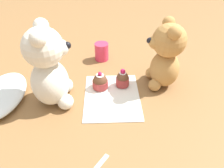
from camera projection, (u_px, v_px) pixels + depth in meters
name	position (u px, v px, depth m)	size (l,w,h in m)	color
ground_plane	(112.00, 97.00, 0.76)	(4.00, 4.00, 0.00)	olive
knitted_placemat	(112.00, 96.00, 0.76)	(0.25, 0.19, 0.01)	silver
tulle_cloth	(1.00, 95.00, 0.74)	(0.25, 0.15, 0.04)	white
teddy_bear_cream	(49.00, 68.00, 0.67)	(0.15, 0.15, 0.27)	silver
teddy_bear_tan	(166.00, 55.00, 0.75)	(0.12, 0.13, 0.24)	#B78447
cupcake_near_cream_bear	(100.00, 82.00, 0.78)	(0.06, 0.06, 0.07)	#993333
cupcake_near_tan_bear	(123.00, 79.00, 0.79)	(0.05, 0.05, 0.07)	#993333
juice_glass	(102.00, 52.00, 0.94)	(0.06, 0.06, 0.08)	#DB3356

